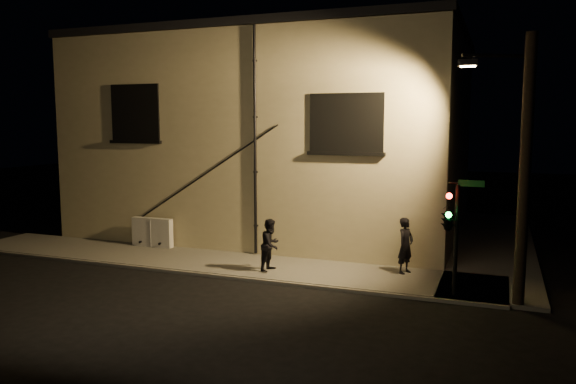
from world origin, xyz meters
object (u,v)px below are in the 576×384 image
at_px(utility_cabinet, 152,232).
at_px(pedestrian_b, 271,245).
at_px(pedestrian_a, 406,246).
at_px(traffic_signal, 449,218).
at_px(streetlamp_pole, 521,165).

relative_size(utility_cabinet, pedestrian_b, 1.00).
bearing_deg(pedestrian_a, utility_cabinet, 111.89).
height_order(traffic_signal, streetlamp_pole, streetlamp_pole).
height_order(pedestrian_b, streetlamp_pole, streetlamp_pole).
bearing_deg(utility_cabinet, pedestrian_b, -16.36).
relative_size(pedestrian_a, traffic_signal, 0.55).
height_order(pedestrian_a, traffic_signal, traffic_signal).
relative_size(pedestrian_a, pedestrian_b, 1.05).
xyz_separation_m(utility_cabinet, traffic_signal, (11.49, -2.44, 1.64)).
xyz_separation_m(utility_cabinet, pedestrian_b, (5.78, -1.70, 0.29)).
height_order(utility_cabinet, streetlamp_pole, streetlamp_pole).
bearing_deg(pedestrian_a, pedestrian_b, 130.90).
bearing_deg(pedestrian_b, traffic_signal, -89.10).
relative_size(utility_cabinet, streetlamp_pole, 0.24).
bearing_deg(pedestrian_b, streetlamp_pole, -87.46).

